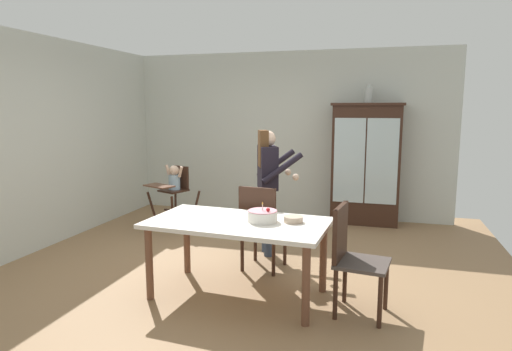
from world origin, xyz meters
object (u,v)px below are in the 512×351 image
at_px(adult_person, 268,177).
at_px(dining_chair_right_end, 351,252).
at_px(birthday_cake, 262,216).
at_px(high_chair_with_toddler, 174,185).
at_px(ceramic_vase, 368,95).
at_px(serving_bowl, 293,219).
at_px(dining_table, 238,230).
at_px(dining_chair_far_side, 261,222).
at_px(china_cabinet, 366,164).

relative_size(adult_person, dining_chair_right_end, 1.59).
bearing_deg(birthday_cake, adult_person, 102.05).
bearing_deg(high_chair_with_toddler, dining_chair_right_end, -14.86).
bearing_deg(ceramic_vase, dining_chair_right_end, -89.89).
bearing_deg(serving_bowl, ceramic_vase, 79.77).
relative_size(dining_table, dining_chair_right_end, 1.81).
bearing_deg(dining_chair_far_side, serving_bowl, 136.67).
relative_size(birthday_cake, serving_bowl, 1.56).
relative_size(serving_bowl, dining_chair_right_end, 0.19).
relative_size(birthday_cake, dining_chair_far_side, 0.29).
xyz_separation_m(high_chair_with_toddler, dining_table, (1.68, -2.02, -0.00)).
height_order(china_cabinet, serving_bowl, china_cabinet).
relative_size(china_cabinet, serving_bowl, 10.36).
distance_m(china_cabinet, birthday_cake, 3.16).
xyz_separation_m(adult_person, birthday_cake, (0.26, -1.22, -0.17)).
bearing_deg(birthday_cake, serving_bowl, 12.65).
bearing_deg(ceramic_vase, high_chair_with_toddler, -158.56).
xyz_separation_m(dining_table, dining_chair_far_side, (0.04, 0.67, -0.10)).
height_order(birthday_cake, dining_chair_right_end, dining_chair_right_end).
height_order(adult_person, serving_bowl, adult_person).
relative_size(china_cabinet, ceramic_vase, 6.91).
bearing_deg(dining_table, ceramic_vase, 71.20).
xyz_separation_m(ceramic_vase, adult_person, (-1.08, -1.83, -1.02)).
bearing_deg(dining_chair_far_side, dining_chair_right_end, 151.18).
distance_m(adult_person, birthday_cake, 1.26).
relative_size(high_chair_with_toddler, dining_chair_right_end, 0.99).
xyz_separation_m(ceramic_vase, high_chair_with_toddler, (-2.73, -1.07, -1.33)).
distance_m(dining_table, birthday_cake, 0.27).
height_order(ceramic_vase, high_chair_with_toddler, ceramic_vase).
bearing_deg(birthday_cake, dining_chair_right_end, -6.91).
bearing_deg(adult_person, ceramic_vase, -55.25).
distance_m(china_cabinet, dining_chair_right_end, 3.17).
bearing_deg(birthday_cake, dining_chair_far_side, 106.99).
bearing_deg(dining_table, dining_chair_far_side, 86.73).
bearing_deg(birthday_cake, china_cabinet, 74.96).
height_order(high_chair_with_toddler, adult_person, adult_person).
bearing_deg(ceramic_vase, dining_chair_far_side, -112.73).
xyz_separation_m(high_chair_with_toddler, serving_bowl, (2.19, -1.92, 0.11)).
distance_m(dining_table, dining_chair_far_side, 0.68).
distance_m(adult_person, dining_chair_far_side, 0.72).
bearing_deg(dining_chair_right_end, high_chair_with_toddler, 60.41).
xyz_separation_m(china_cabinet, birthday_cake, (-0.82, -3.05, -0.14)).
bearing_deg(adult_person, dining_chair_far_side, 161.89).
distance_m(adult_person, dining_table, 1.30).
bearing_deg(birthday_cake, high_chair_with_toddler, 133.97).
distance_m(china_cabinet, dining_chair_far_side, 2.65).
xyz_separation_m(dining_chair_far_side, dining_chair_right_end, (1.02, -0.73, 0.00)).
bearing_deg(dining_chair_right_end, china_cabinet, 7.78).
bearing_deg(adult_person, dining_chair_right_end, -165.25).
bearing_deg(dining_table, birthday_cake, 9.28).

